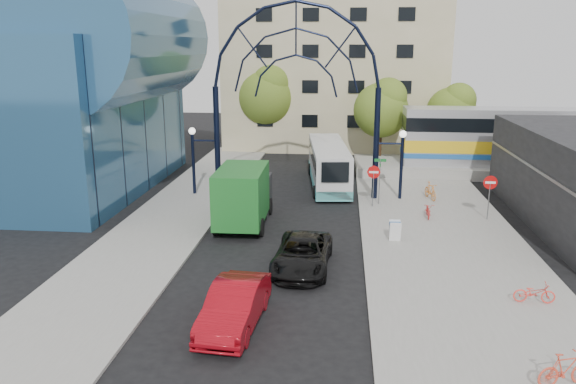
# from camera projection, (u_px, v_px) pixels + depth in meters

# --- Properties ---
(ground) EXTENTS (120.00, 120.00, 0.00)m
(ground) POSITION_uv_depth(u_px,v_px,m) (266.00, 288.00, 22.50)
(ground) COLOR black
(ground) RESTS_ON ground
(sidewalk_east) EXTENTS (8.00, 56.00, 0.12)m
(sidewalk_east) POSITION_uv_depth(u_px,v_px,m) (451.00, 258.00, 25.59)
(sidewalk_east) COLOR gray
(sidewalk_east) RESTS_ON ground
(plaza_west) EXTENTS (5.00, 50.00, 0.12)m
(plaza_west) POSITION_uv_depth(u_px,v_px,m) (157.00, 234.00, 28.88)
(plaza_west) COLOR gray
(plaza_west) RESTS_ON ground
(gateway_arch) EXTENTS (13.64, 0.44, 12.10)m
(gateway_arch) POSITION_uv_depth(u_px,v_px,m) (296.00, 61.00, 33.83)
(gateway_arch) COLOR black
(gateway_arch) RESTS_ON ground
(stop_sign) EXTENTS (0.80, 0.07, 2.50)m
(stop_sign) POSITION_uv_depth(u_px,v_px,m) (374.00, 176.00, 33.10)
(stop_sign) COLOR slate
(stop_sign) RESTS_ON sidewalk_east
(do_not_enter_sign) EXTENTS (0.76, 0.07, 2.48)m
(do_not_enter_sign) POSITION_uv_depth(u_px,v_px,m) (490.00, 187.00, 30.60)
(do_not_enter_sign) COLOR slate
(do_not_enter_sign) RESTS_ON sidewalk_east
(street_name_sign) EXTENTS (0.70, 0.70, 2.80)m
(street_name_sign) POSITION_uv_depth(u_px,v_px,m) (380.00, 172.00, 33.61)
(street_name_sign) COLOR slate
(street_name_sign) RESTS_ON sidewalk_east
(sandwich_board) EXTENTS (0.55, 0.61, 0.99)m
(sandwich_board) POSITION_uv_depth(u_px,v_px,m) (395.00, 228.00, 27.54)
(sandwich_board) COLOR white
(sandwich_board) RESTS_ON sidewalk_east
(transit_hall) EXTENTS (16.50, 18.00, 14.50)m
(transit_hall) POSITION_uv_depth(u_px,v_px,m) (64.00, 89.00, 36.70)
(transit_hall) COLOR #275379
(transit_hall) RESTS_ON ground
(apartment_block) EXTENTS (20.00, 12.10, 14.00)m
(apartment_block) POSITION_uv_depth(u_px,v_px,m) (335.00, 72.00, 54.23)
(apartment_block) COLOR tan
(apartment_block) RESTS_ON ground
(train_platform) EXTENTS (32.00, 5.00, 0.80)m
(train_platform) POSITION_uv_depth(u_px,v_px,m) (572.00, 171.00, 41.70)
(train_platform) COLOR gray
(train_platform) RESTS_ON ground
(train_car) EXTENTS (25.10, 3.05, 4.20)m
(train_car) POSITION_uv_depth(u_px,v_px,m) (576.00, 138.00, 41.07)
(train_car) COLOR #B7B7BC
(train_car) RESTS_ON train_platform
(tree_north_a) EXTENTS (4.48, 4.48, 7.00)m
(tree_north_a) POSITION_uv_depth(u_px,v_px,m) (383.00, 107.00, 45.73)
(tree_north_a) COLOR #382314
(tree_north_a) RESTS_ON ground
(tree_north_b) EXTENTS (5.12, 5.12, 8.00)m
(tree_north_b) POSITION_uv_depth(u_px,v_px,m) (268.00, 94.00, 50.36)
(tree_north_b) COLOR #382314
(tree_north_b) RESTS_ON ground
(tree_north_c) EXTENTS (4.16, 4.16, 6.50)m
(tree_north_c) POSITION_uv_depth(u_px,v_px,m) (453.00, 109.00, 47.18)
(tree_north_c) COLOR #382314
(tree_north_c) RESTS_ON ground
(city_bus) EXTENTS (3.33, 10.50, 2.84)m
(city_bus) POSITION_uv_depth(u_px,v_px,m) (328.00, 164.00, 38.99)
(city_bus) COLOR silver
(city_bus) RESTS_ON ground
(green_truck) EXTENTS (2.61, 6.53, 3.27)m
(green_truck) POSITION_uv_depth(u_px,v_px,m) (244.00, 195.00, 30.27)
(green_truck) COLOR black
(green_truck) RESTS_ON ground
(black_suv) EXTENTS (2.56, 5.14, 1.40)m
(black_suv) POSITION_uv_depth(u_px,v_px,m) (302.00, 254.00, 24.28)
(black_suv) COLOR black
(black_suv) RESTS_ON ground
(red_sedan) EXTENTS (2.00, 4.78, 1.54)m
(red_sedan) POSITION_uv_depth(u_px,v_px,m) (235.00, 306.00, 19.28)
(red_sedan) COLOR maroon
(red_sedan) RESTS_ON ground
(bike_near_a) EXTENTS (0.63, 1.59, 0.82)m
(bike_near_a) POSITION_uv_depth(u_px,v_px,m) (428.00, 210.00, 31.37)
(bike_near_a) COLOR red
(bike_near_a) RESTS_ON sidewalk_east
(bike_near_b) EXTENTS (0.91, 1.84, 1.06)m
(bike_near_b) POSITION_uv_depth(u_px,v_px,m) (430.00, 191.00, 35.02)
(bike_near_b) COLOR orange
(bike_near_b) RESTS_ON sidewalk_east
(bike_far_a) EXTENTS (1.53, 0.58, 0.79)m
(bike_far_a) POSITION_uv_depth(u_px,v_px,m) (534.00, 293.00, 20.88)
(bike_far_a) COLOR #F73D31
(bike_far_a) RESTS_ON sidewalk_east
(bike_far_b) EXTENTS (1.81, 1.00, 1.05)m
(bike_far_b) POSITION_uv_depth(u_px,v_px,m) (566.00, 369.00, 15.70)
(bike_far_b) COLOR #DC442C
(bike_far_b) RESTS_ON sidewalk_east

